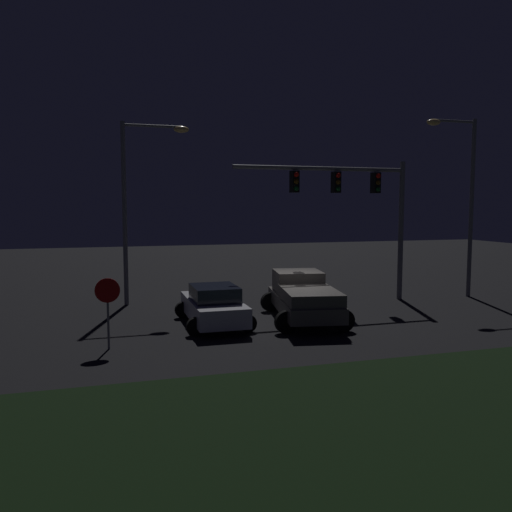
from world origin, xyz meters
TOP-DOWN VIEW (x-y plane):
  - ground_plane at (0.00, 0.00)m, footprint 80.00×80.00m
  - grass_median at (0.00, -9.92)m, footprint 26.43×7.71m
  - pickup_truck at (0.25, -0.17)m, footprint 3.51×5.67m
  - car_sedan at (-3.28, -0.09)m, footprint 2.50×4.41m
  - traffic_signal_gantry at (3.95, 2.78)m, footprint 8.32×0.56m
  - street_lamp_left at (-5.57, 4.98)m, footprint 3.02×0.44m
  - street_lamp_right at (9.52, 2.46)m, footprint 2.73×0.44m
  - stop_sign at (-7.10, -2.43)m, footprint 0.76×0.08m

SIDE VIEW (x-z plane):
  - ground_plane at x=0.00m, z-range 0.00..0.00m
  - grass_median at x=0.00m, z-range 0.00..0.10m
  - car_sedan at x=-3.28m, z-range -0.02..1.49m
  - pickup_truck at x=0.25m, z-range 0.10..1.90m
  - stop_sign at x=-7.10m, z-range 0.45..2.68m
  - traffic_signal_gantry at x=3.95m, z-range 1.65..8.15m
  - street_lamp_left at x=-5.57m, z-range 1.09..9.21m
  - street_lamp_right at x=9.52m, z-range 1.09..9.66m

